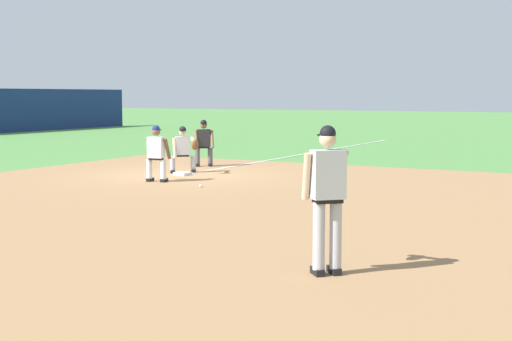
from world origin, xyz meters
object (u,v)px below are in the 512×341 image
at_px(first_base_bag, 182,174).
at_px(baserunner, 156,151).
at_px(pitcher, 328,190).
at_px(first_baseman, 184,148).
at_px(umpire, 204,141).
at_px(baseball, 201,186).

relative_size(first_base_bag, baserunner, 0.26).
distance_m(first_base_bag, baserunner, 1.76).
xyz_separation_m(pitcher, first_baseman, (8.73, 8.14, -0.33)).
relative_size(pitcher, umpire, 1.27).
bearing_deg(first_base_bag, pitcher, -136.35).
bearing_deg(pitcher, baseball, 43.57).
distance_m(baseball, first_baseman, 3.33).
xyz_separation_m(first_baseman, umpire, (1.88, 0.54, 0.06)).
height_order(pitcher, first_baseman, pitcher).
height_order(baseball, umpire, umpire).
bearing_deg(pitcher, baserunner, 48.64).
xyz_separation_m(baseball, pitcher, (-6.29, -5.98, 1.02)).
bearing_deg(pitcher, first_base_bag, 43.65).
xyz_separation_m(first_base_bag, baserunner, (-1.57, -0.29, 0.75)).
distance_m(first_baseman, baserunner, 2.14).
relative_size(first_baseman, baserunner, 0.92).
relative_size(first_base_bag, umpire, 0.26).
bearing_deg(first_base_bag, umpire, 19.04).
distance_m(pitcher, umpire, 13.71).
relative_size(first_base_bag, first_baseman, 0.28).
bearing_deg(baserunner, pitcher, -131.36).
bearing_deg(baseball, baserunner, 76.59).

